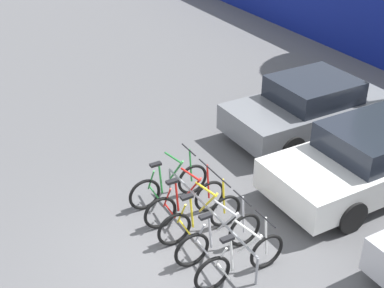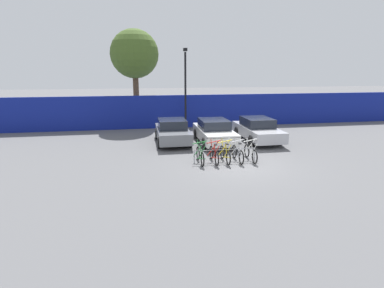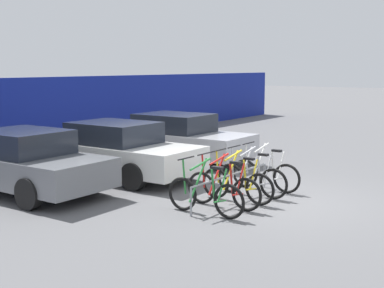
{
  "view_description": "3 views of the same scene",
  "coord_description": "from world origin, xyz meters",
  "px_view_note": "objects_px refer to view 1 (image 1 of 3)",
  "views": [
    {
      "loc": [
        6.03,
        -3.35,
        6.24
      ],
      "look_at": [
        -1.41,
        0.9,
        1.31
      ],
      "focal_mm": 50.0,
      "sensor_mm": 36.0,
      "label": 1
    },
    {
      "loc": [
        -4.31,
        -12.54,
        4.22
      ],
      "look_at": [
        -1.88,
        1.42,
        0.7
      ],
      "focal_mm": 28.0,
      "sensor_mm": 36.0,
      "label": 2
    },
    {
      "loc": [
        -9.83,
        -4.89,
        2.78
      ],
      "look_at": [
        0.2,
        2.12,
        0.99
      ],
      "focal_mm": 50.0,
      "sensor_mm": 36.0,
      "label": 3
    }
  ],
  "objects_px": {
    "bicycle_silver": "(219,237)",
    "bicycle_white": "(240,260)",
    "bicycle_green": "(169,185)",
    "bicycle_red": "(186,202)",
    "car_grey": "(309,107)",
    "bike_rack": "(209,212)",
    "car_white": "(370,159)",
    "bicycle_yellow": "(200,218)"
  },
  "relations": [
    {
      "from": "bicycle_silver",
      "to": "bicycle_white",
      "type": "relative_size",
      "value": 1.0
    },
    {
      "from": "bicycle_white",
      "to": "bicycle_green",
      "type": "bearing_deg",
      "value": -177.35
    },
    {
      "from": "bicycle_red",
      "to": "car_grey",
      "type": "bearing_deg",
      "value": 110.6
    },
    {
      "from": "bike_rack",
      "to": "car_white",
      "type": "relative_size",
      "value": 0.69
    },
    {
      "from": "bicycle_red",
      "to": "bicycle_silver",
      "type": "height_order",
      "value": "same"
    },
    {
      "from": "bicycle_yellow",
      "to": "bike_rack",
      "type": "bearing_deg",
      "value": 75.59
    },
    {
      "from": "bicycle_silver",
      "to": "car_grey",
      "type": "xyz_separation_m",
      "value": [
        -2.64,
        4.19,
        0.31
      ]
    },
    {
      "from": "bicycle_red",
      "to": "car_grey",
      "type": "height_order",
      "value": "car_grey"
    },
    {
      "from": "bicycle_green",
      "to": "bicycle_white",
      "type": "relative_size",
      "value": 1.0
    },
    {
      "from": "bicycle_white",
      "to": "bicycle_yellow",
      "type": "bearing_deg",
      "value": -177.35
    },
    {
      "from": "bicycle_silver",
      "to": "bicycle_red",
      "type": "bearing_deg",
      "value": -177.25
    },
    {
      "from": "bicycle_silver",
      "to": "car_white",
      "type": "xyz_separation_m",
      "value": [
        -0.23,
        3.7,
        0.31
      ]
    },
    {
      "from": "bicycle_green",
      "to": "bicycle_yellow",
      "type": "distance_m",
      "value": 1.2
    },
    {
      "from": "bicycle_yellow",
      "to": "bicycle_white",
      "type": "distance_m",
      "value": 1.26
    },
    {
      "from": "bicycle_green",
      "to": "car_white",
      "type": "relative_size",
      "value": 0.39
    },
    {
      "from": "bicycle_white",
      "to": "bicycle_red",
      "type": "bearing_deg",
      "value": -177.35
    },
    {
      "from": "bike_rack",
      "to": "bicycle_silver",
      "type": "bearing_deg",
      "value": -14.21
    },
    {
      "from": "car_grey",
      "to": "bicycle_red",
      "type": "bearing_deg",
      "value": -70.45
    },
    {
      "from": "bicycle_red",
      "to": "car_white",
      "type": "relative_size",
      "value": 0.39
    },
    {
      "from": "car_grey",
      "to": "car_white",
      "type": "distance_m",
      "value": 2.46
    },
    {
      "from": "bicycle_white",
      "to": "car_white",
      "type": "relative_size",
      "value": 0.39
    },
    {
      "from": "bicycle_yellow",
      "to": "car_white",
      "type": "bearing_deg",
      "value": 81.08
    },
    {
      "from": "bicycle_silver",
      "to": "bicycle_white",
      "type": "height_order",
      "value": "same"
    },
    {
      "from": "bicycle_yellow",
      "to": "bicycle_silver",
      "type": "distance_m",
      "value": 0.62
    },
    {
      "from": "bicycle_green",
      "to": "bicycle_red",
      "type": "relative_size",
      "value": 1.0
    },
    {
      "from": "bicycle_green",
      "to": "bicycle_yellow",
      "type": "xyz_separation_m",
      "value": [
        1.2,
        0.0,
        0.0
      ]
    },
    {
      "from": "bicycle_silver",
      "to": "car_white",
      "type": "distance_m",
      "value": 3.72
    },
    {
      "from": "bicycle_white",
      "to": "car_white",
      "type": "distance_m",
      "value": 3.82
    },
    {
      "from": "car_grey",
      "to": "bicycle_yellow",
      "type": "bearing_deg",
      "value": -64.17
    },
    {
      "from": "car_grey",
      "to": "car_white",
      "type": "height_order",
      "value": "same"
    },
    {
      "from": "bicycle_white",
      "to": "car_grey",
      "type": "distance_m",
      "value": 5.33
    },
    {
      "from": "bicycle_silver",
      "to": "car_white",
      "type": "bearing_deg",
      "value": 96.35
    },
    {
      "from": "bicycle_red",
      "to": "bicycle_white",
      "type": "relative_size",
      "value": 1.0
    },
    {
      "from": "car_white",
      "to": "bicycle_silver",
      "type": "bearing_deg",
      "value": -86.4
    },
    {
      "from": "bicycle_red",
      "to": "car_white",
      "type": "xyz_separation_m",
      "value": [
        0.92,
        3.7,
        0.31
      ]
    },
    {
      "from": "bike_rack",
      "to": "bicycle_green",
      "type": "distance_m",
      "value": 1.24
    },
    {
      "from": "bicycle_green",
      "to": "car_white",
      "type": "bearing_deg",
      "value": 65.91
    },
    {
      "from": "bicycle_green",
      "to": "car_grey",
      "type": "distance_m",
      "value": 4.28
    },
    {
      "from": "bicycle_white",
      "to": "car_grey",
      "type": "relative_size",
      "value": 0.43
    },
    {
      "from": "bicycle_green",
      "to": "car_white",
      "type": "xyz_separation_m",
      "value": [
        1.58,
        3.7,
        0.31
      ]
    },
    {
      "from": "bicycle_white",
      "to": "car_grey",
      "type": "bearing_deg",
      "value": 130.76
    },
    {
      "from": "bike_rack",
      "to": "bicycle_red",
      "type": "relative_size",
      "value": 1.76
    }
  ]
}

